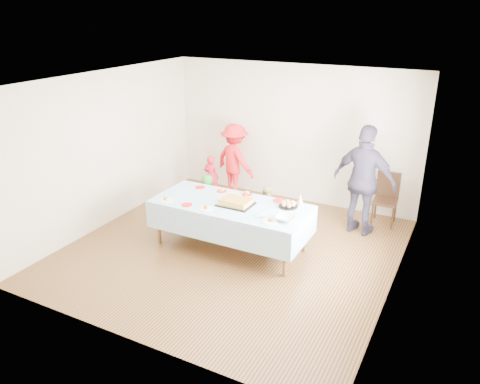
{
  "coord_description": "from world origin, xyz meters",
  "views": [
    {
      "loc": [
        3.2,
        -5.9,
        3.68
      ],
      "look_at": [
        -0.02,
        0.3,
        0.9
      ],
      "focal_mm": 35.0,
      "sensor_mm": 36.0,
      "label": 1
    }
  ],
  "objects_px": {
    "birthday_cake": "(236,202)",
    "adult_left": "(235,160)",
    "dining_chair": "(386,196)",
    "party_table": "(231,207)"
  },
  "relations": [
    {
      "from": "party_table",
      "to": "adult_left",
      "type": "height_order",
      "value": "adult_left"
    },
    {
      "from": "dining_chair",
      "to": "adult_left",
      "type": "bearing_deg",
      "value": 178.52
    },
    {
      "from": "party_table",
      "to": "birthday_cake",
      "type": "height_order",
      "value": "birthday_cake"
    },
    {
      "from": "birthday_cake",
      "to": "dining_chair",
      "type": "relative_size",
      "value": 0.57
    },
    {
      "from": "dining_chair",
      "to": "adult_left",
      "type": "relative_size",
      "value": 0.62
    },
    {
      "from": "birthday_cake",
      "to": "adult_left",
      "type": "relative_size",
      "value": 0.36
    },
    {
      "from": "dining_chair",
      "to": "party_table",
      "type": "bearing_deg",
      "value": -136.03
    },
    {
      "from": "birthday_cake",
      "to": "dining_chair",
      "type": "bearing_deg",
      "value": 48.16
    },
    {
      "from": "birthday_cake",
      "to": "adult_left",
      "type": "distance_m",
      "value": 2.37
    },
    {
      "from": "birthday_cake",
      "to": "dining_chair",
      "type": "height_order",
      "value": "dining_chair"
    }
  ]
}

